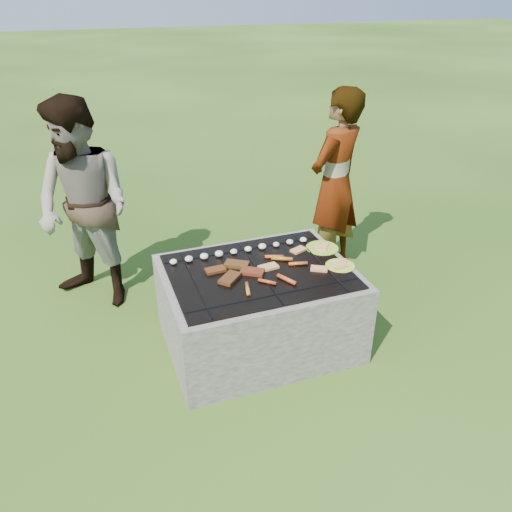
# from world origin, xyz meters

# --- Properties ---
(lawn) EXTENTS (60.00, 60.00, 0.00)m
(lawn) POSITION_xyz_m (0.00, 0.00, 0.00)
(lawn) COLOR #224110
(lawn) RESTS_ON ground
(fire_pit) EXTENTS (1.30, 1.00, 0.62)m
(fire_pit) POSITION_xyz_m (0.00, 0.00, 0.28)
(fire_pit) COLOR #A0998E
(fire_pit) RESTS_ON ground
(mushrooms) EXTENTS (1.05, 0.06, 0.04)m
(mushrooms) POSITION_xyz_m (-0.06, 0.29, 0.63)
(mushrooms) COLOR white
(mushrooms) RESTS_ON fire_pit
(pork_slabs) EXTENTS (0.39, 0.33, 0.02)m
(pork_slabs) POSITION_xyz_m (-0.16, 0.03, 0.62)
(pork_slabs) COLOR brown
(pork_slabs) RESTS_ON fire_pit
(sausages) EXTENTS (0.54, 0.44, 0.03)m
(sausages) POSITION_xyz_m (0.11, -0.06, 0.63)
(sausages) COLOR #CB5921
(sausages) RESTS_ON fire_pit
(bread_on_grate) EXTENTS (0.46, 0.41, 0.02)m
(bread_on_grate) POSITION_xyz_m (0.25, 0.02, 0.62)
(bread_on_grate) COLOR #FAC780
(bread_on_grate) RESTS_ON fire_pit
(plate_far) EXTENTS (0.24, 0.24, 0.03)m
(plate_far) POSITION_xyz_m (0.56, 0.15, 0.61)
(plate_far) COLOR #BCDA34
(plate_far) RESTS_ON fire_pit
(plate_near) EXTENTS (0.23, 0.23, 0.03)m
(plate_near) POSITION_xyz_m (0.56, -0.13, 0.61)
(plate_near) COLOR #FFFE3C
(plate_near) RESTS_ON fire_pit
(cook) EXTENTS (0.71, 0.63, 1.64)m
(cook) POSITION_xyz_m (1.02, 0.84, 0.82)
(cook) COLOR gray
(cook) RESTS_ON ground
(bystander) EXTENTS (1.02, 1.02, 1.67)m
(bystander) POSITION_xyz_m (-1.06, 1.00, 0.83)
(bystander) COLOR gray
(bystander) RESTS_ON ground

